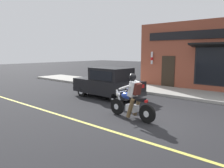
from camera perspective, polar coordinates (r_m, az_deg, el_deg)
ground_plane at (r=8.00m, az=9.15°, el=-8.85°), size 80.00×80.00×0.00m
sidewalk_curb at (r=13.84m, az=9.91°, el=-1.26°), size 2.60×22.00×0.14m
lane_stripe at (r=8.74m, az=-14.64°, el=-7.49°), size 0.12×19.80×0.01m
storefront_building at (r=13.81m, az=24.85°, el=6.57°), size 1.25×9.36×4.20m
motorcycle_with_rider at (r=7.75m, az=5.20°, el=-4.16°), size 0.60×2.02×1.62m
car_hatchback at (r=11.22m, az=-0.93°, el=0.22°), size 1.82×3.85×1.57m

